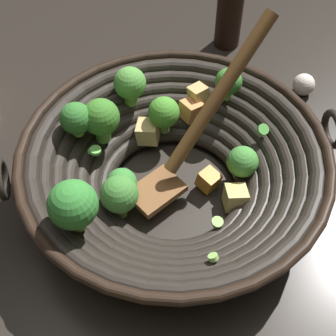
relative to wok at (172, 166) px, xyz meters
The scene contains 4 objects.
ground_plane 0.06m from the wok, behind, with size 4.00×4.00×0.00m, color #28231E.
wok is the anchor object (origin of this frame).
soy_sauce_bottle 0.36m from the wok, 74.52° to the right, with size 0.05×0.05×0.21m.
garlic_bulb 0.31m from the wok, 104.29° to the right, with size 0.04×0.04×0.04m, color silver.
Camera 1 is at (-0.21, 0.34, 0.56)m, focal length 52.01 mm.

